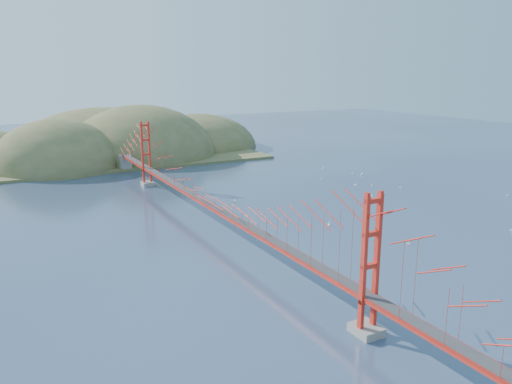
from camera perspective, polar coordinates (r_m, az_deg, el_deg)
name	(u,v)px	position (r m, az deg, el deg)	size (l,w,h in m)	color
ground	(214,231)	(65.86, -4.81, -4.42)	(320.00, 320.00, 0.00)	#293852
bridge	(212,178)	(64.19, -5.00, 1.58)	(2.20, 94.40, 12.00)	gray
far_headlands	(112,154)	(130.45, -16.16, 4.17)	(84.00, 58.00, 25.00)	olive
sailboat_9	(352,173)	(103.23, 10.95, 2.12)	(0.54, 0.54, 0.58)	white
sailboat_11	(507,195)	(93.24, 26.77, -0.35)	(0.60, 0.60, 0.63)	white
sailboat_1	(356,184)	(93.14, 11.31, 0.87)	(0.57, 0.61, 0.69)	white
sailboat_17	(323,168)	(107.34, 7.68, 2.70)	(0.63, 0.59, 0.71)	white
sailboat_7	(322,179)	(96.76, 7.50, 1.49)	(0.52, 0.52, 0.58)	white
sailboat_16	(240,197)	(82.48, -1.79, -0.53)	(0.61, 0.61, 0.67)	white
sailboat_14	(372,196)	(85.41, 13.07, -0.40)	(0.53, 0.53, 0.57)	white
sailboat_5	(400,187)	(92.76, 16.18, 0.53)	(0.61, 0.61, 0.67)	white
sailboat_3	(235,200)	(80.17, -2.44, -0.96)	(0.55, 0.55, 0.60)	white
sailboat_10	(409,243)	(63.41, 17.05, -5.59)	(0.51, 0.51, 0.58)	white
sailboat_8	(362,174)	(102.32, 12.00, 1.98)	(0.58, 0.49, 0.67)	white
sailboat_4	(372,186)	(92.82, 13.09, 0.72)	(0.53, 0.53, 0.56)	white
sailboat_0	(329,224)	(68.61, 8.33, -3.64)	(0.60, 0.61, 0.69)	white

